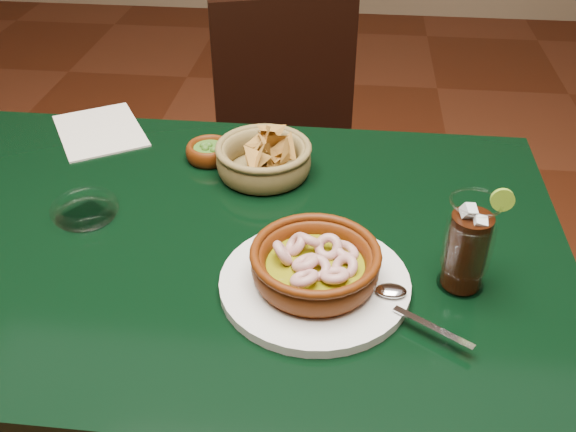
# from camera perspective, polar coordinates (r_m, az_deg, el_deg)

# --- Properties ---
(dining_table) EXTENTS (1.20, 0.80, 0.75)m
(dining_table) POSITION_cam_1_polar(r_m,az_deg,el_deg) (1.15, -6.86, -5.42)
(dining_table) COLOR black
(dining_table) RESTS_ON ground
(dining_chair) EXTENTS (0.52, 0.52, 0.90)m
(dining_chair) POSITION_cam_1_polar(r_m,az_deg,el_deg) (1.80, 0.43, 5.34)
(dining_chair) COLOR black
(dining_chair) RESTS_ON ground
(shrimp_plate) EXTENTS (0.37, 0.29, 0.08)m
(shrimp_plate) POSITION_cam_1_polar(r_m,az_deg,el_deg) (0.95, 2.46, -4.78)
(shrimp_plate) COLOR silver
(shrimp_plate) RESTS_ON dining_table
(chip_basket) EXTENTS (0.21, 0.21, 0.13)m
(chip_basket) POSITION_cam_1_polar(r_m,az_deg,el_deg) (1.22, -2.16, 5.13)
(chip_basket) COLOR olive
(chip_basket) RESTS_ON dining_table
(guacamole_ramekin) EXTENTS (0.11, 0.11, 0.04)m
(guacamole_ramekin) POSITION_cam_1_polar(r_m,az_deg,el_deg) (1.29, -7.01, 5.71)
(guacamole_ramekin) COLOR #461A04
(guacamole_ramekin) RESTS_ON dining_table
(cola_drink) EXTENTS (0.15, 0.15, 0.17)m
(cola_drink) POSITION_cam_1_polar(r_m,az_deg,el_deg) (0.97, 15.68, -2.52)
(cola_drink) COLOR white
(cola_drink) RESTS_ON dining_table
(glass_ashtray) EXTENTS (0.12, 0.12, 0.03)m
(glass_ashtray) POSITION_cam_1_polar(r_m,az_deg,el_deg) (1.17, -17.61, 0.57)
(glass_ashtray) COLOR white
(glass_ashtray) RESTS_ON dining_table
(paper_menu) EXTENTS (0.26, 0.27, 0.00)m
(paper_menu) POSITION_cam_1_polar(r_m,az_deg,el_deg) (1.44, -16.38, 7.29)
(paper_menu) COLOR beige
(paper_menu) RESTS_ON dining_table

